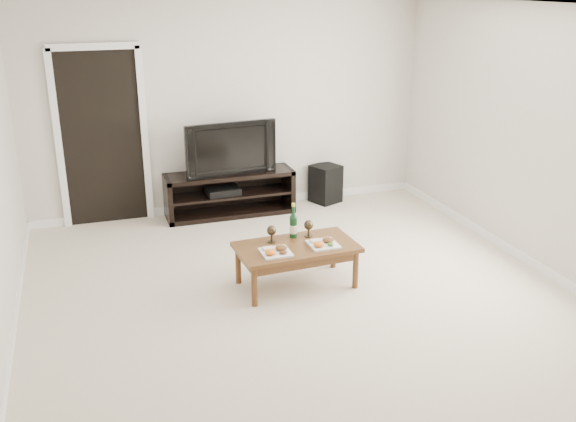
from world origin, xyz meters
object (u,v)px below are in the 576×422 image
(television, at_px, (228,147))
(subwoofer, at_px, (325,184))
(coffee_table, at_px, (296,265))
(media_console, at_px, (230,194))

(television, height_order, subwoofer, television)
(subwoofer, distance_m, coffee_table, 2.52)
(media_console, bearing_deg, subwoofer, 3.78)
(television, height_order, coffee_table, television)
(television, xyz_separation_m, subwoofer, (1.32, 0.09, -0.63))
(television, distance_m, subwoofer, 1.46)
(television, bearing_deg, subwoofer, -1.51)
(subwoofer, height_order, coffee_table, subwoofer)
(media_console, relative_size, coffee_table, 1.40)
(subwoofer, xyz_separation_m, coffee_table, (-1.17, -2.23, -0.04))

